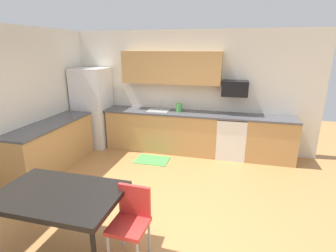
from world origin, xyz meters
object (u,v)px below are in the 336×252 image
microwave (235,88)px  dining_table (59,197)px  chair_near_table (131,218)px  oven_range (231,137)px  kettle (179,108)px  refrigerator (93,108)px

microwave → dining_table: size_ratio=0.39×
dining_table → chair_near_table: chair_near_table is taller
chair_near_table → dining_table: bearing=-171.7°
microwave → dining_table: 3.99m
oven_range → kettle: (-1.18, 0.05, 0.56)m
chair_near_table → kettle: (-0.16, 3.29, 0.52)m
kettle → microwave: bearing=2.4°
microwave → dining_table: (-1.84, -3.46, -0.79)m
microwave → kettle: (-1.18, -0.05, -0.48)m
oven_range → kettle: kettle is taller
refrigerator → oven_range: (3.27, 0.08, -0.48)m
chair_near_table → microwave: bearing=73.0°
oven_range → microwave: (0.00, 0.10, 1.04)m
refrigerator → chair_near_table: bearing=-54.5°
refrigerator → chair_near_table: 3.90m
oven_range → kettle: bearing=177.6°
refrigerator → kettle: size_ratio=9.35×
oven_range → dining_table: bearing=-118.7°
refrigerator → chair_near_table: refrigerator is taller
chair_near_table → refrigerator: bearing=125.5°
refrigerator → dining_table: bearing=-66.3°
refrigerator → oven_range: size_ratio=2.05×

